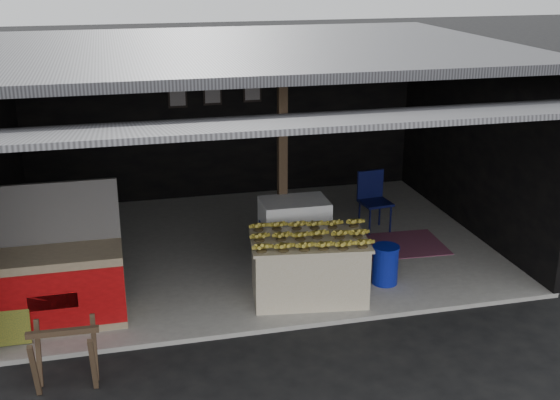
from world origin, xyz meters
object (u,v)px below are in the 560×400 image
object	(u,v)px
water_barrel	(385,266)
plastic_chair	(373,195)
neighbor_stall	(55,284)
sawhorse	(65,352)
white_crate	(294,235)
banana_table	(309,269)

from	to	relation	value
water_barrel	plastic_chair	bearing A→B (deg)	74.22
neighbor_stall	plastic_chair	size ratio (longest dim) A/B	1.76
neighbor_stall	sawhorse	size ratio (longest dim) A/B	2.33
white_crate	plastic_chair	xyz separation A→B (m)	(1.58, 1.16, 0.05)
banana_table	sawhorse	distance (m)	3.15
neighbor_stall	plastic_chair	xyz separation A→B (m)	(4.69, 1.96, 0.06)
banana_table	water_barrel	size ratio (longest dim) A/B	3.13
banana_table	neighbor_stall	xyz separation A→B (m)	(-3.06, 0.10, 0.09)
white_crate	water_barrel	bearing A→B (deg)	-33.97
neighbor_stall	water_barrel	xyz separation A→B (m)	(4.15, 0.06, -0.24)
white_crate	banana_table	bearing A→B (deg)	-91.92
white_crate	plastic_chair	distance (m)	1.97
water_barrel	white_crate	bearing A→B (deg)	145.13
sawhorse	water_barrel	bearing A→B (deg)	21.25
white_crate	plastic_chair	bearing A→B (deg)	37.20
white_crate	sawhorse	world-z (taller)	white_crate
white_crate	water_barrel	xyz separation A→B (m)	(1.05, -0.73, -0.25)
banana_table	water_barrel	world-z (taller)	banana_table
banana_table	white_crate	bearing A→B (deg)	95.09
white_crate	neighbor_stall	distance (m)	3.20
neighbor_stall	banana_table	bearing A→B (deg)	-1.60
sawhorse	neighbor_stall	bearing A→B (deg)	98.63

